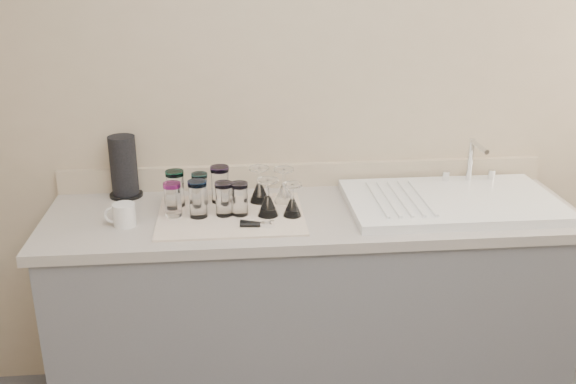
{
  "coord_description": "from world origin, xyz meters",
  "views": [
    {
      "loc": [
        -0.31,
        -1.09,
        1.85
      ],
      "look_at": [
        -0.1,
        1.15,
        1.0
      ],
      "focal_mm": 40.0,
      "sensor_mm": 36.0,
      "label": 1
    }
  ],
  "objects": [
    {
      "name": "room_envelope",
      "position": [
        0.0,
        0.0,
        1.56
      ],
      "size": [
        3.54,
        3.5,
        2.52
      ],
      "color": "#55555A",
      "rests_on": "ground"
    },
    {
      "name": "tumbler_extra",
      "position": [
        -0.28,
        1.17,
        0.97
      ],
      "size": [
        0.06,
        0.06,
        0.13
      ],
      "color": "white",
      "rests_on": "dish_towel"
    },
    {
      "name": "can_opener",
      "position": [
        -0.23,
        1.05,
        0.92
      ],
      "size": [
        0.13,
        0.07,
        0.02
      ],
      "color": "silver",
      "rests_on": "dish_towel"
    },
    {
      "name": "white_mug",
      "position": [
        -0.71,
        1.12,
        0.94
      ],
      "size": [
        0.12,
        0.08,
        0.08
      ],
      "color": "silver",
      "rests_on": "counter_unit"
    },
    {
      "name": "goblet_front_right",
      "position": [
        -0.09,
        1.14,
        0.95
      ],
      "size": [
        0.07,
        0.07,
        0.13
      ],
      "color": "white",
      "rests_on": "dish_towel"
    },
    {
      "name": "tumbler_teal",
      "position": [
        -0.53,
        1.29,
        0.98
      ],
      "size": [
        0.07,
        0.07,
        0.14
      ],
      "color": "white",
      "rests_on": "dish_towel"
    },
    {
      "name": "sink_unit",
      "position": [
        0.55,
        1.2,
        0.92
      ],
      "size": [
        0.82,
        0.5,
        0.22
      ],
      "color": "white",
      "rests_on": "counter_unit"
    },
    {
      "name": "tumbler_cyan",
      "position": [
        -0.44,
        1.29,
        0.97
      ],
      "size": [
        0.06,
        0.06,
        0.13
      ],
      "color": "white",
      "rests_on": "dish_towel"
    },
    {
      "name": "counter_unit",
      "position": [
        0.0,
        1.2,
        0.45
      ],
      "size": [
        2.06,
        0.62,
        0.9
      ],
      "color": "slate",
      "rests_on": "ground"
    },
    {
      "name": "tumbler_lavender",
      "position": [
        -0.34,
        1.17,
        0.97
      ],
      "size": [
        0.07,
        0.07,
        0.13
      ],
      "color": "white",
      "rests_on": "dish_towel"
    },
    {
      "name": "goblet_back_left",
      "position": [
        -0.2,
        1.3,
        0.96
      ],
      "size": [
        0.08,
        0.08,
        0.14
      ],
      "color": "white",
      "rests_on": "dish_towel"
    },
    {
      "name": "tumbler_magenta",
      "position": [
        -0.53,
        1.18,
        0.97
      ],
      "size": [
        0.07,
        0.07,
        0.13
      ],
      "color": "white",
      "rests_on": "dish_towel"
    },
    {
      "name": "paper_towel_roll",
      "position": [
        -0.75,
        1.43,
        1.02
      ],
      "size": [
        0.13,
        0.13,
        0.25
      ],
      "color": "black",
      "rests_on": "counter_unit"
    },
    {
      "name": "tumbler_blue",
      "position": [
        -0.44,
        1.17,
        0.98
      ],
      "size": [
        0.07,
        0.07,
        0.14
      ],
      "color": "white",
      "rests_on": "dish_towel"
    },
    {
      "name": "goblet_back_right",
      "position": [
        -0.11,
        1.28,
        0.96
      ],
      "size": [
        0.08,
        0.08,
        0.14
      ],
      "color": "white",
      "rests_on": "dish_towel"
    },
    {
      "name": "tumbler_purple",
      "position": [
        -0.36,
        1.31,
        0.98
      ],
      "size": [
        0.07,
        0.07,
        0.15
      ],
      "color": "white",
      "rests_on": "dish_towel"
    },
    {
      "name": "goblet_front_left",
      "position": [
        -0.18,
        1.15,
        0.96
      ],
      "size": [
        0.08,
        0.08,
        0.14
      ],
      "color": "white",
      "rests_on": "dish_towel"
    },
    {
      "name": "dish_towel",
      "position": [
        -0.32,
        1.17,
        0.9
      ],
      "size": [
        0.55,
        0.42,
        0.01
      ],
      "primitive_type": "cube",
      "color": "white",
      "rests_on": "counter_unit"
    }
  ]
}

